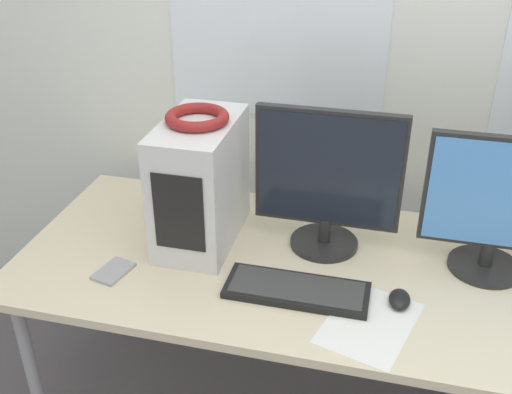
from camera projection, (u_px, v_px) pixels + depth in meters
The scene contains 10 objects.
wall_back at pixel (448, 21), 1.89m from camera, with size 8.00×0.07×2.70m.
desk at pixel (419, 291), 1.77m from camera, with size 2.45×0.80×0.72m.
pc_tower at pixel (200, 183), 1.86m from camera, with size 0.22×0.39×0.40m.
headphones at pixel (197, 117), 1.75m from camera, with size 0.19×0.19×0.03m.
monitor_main at pixel (328, 180), 1.80m from camera, with size 0.44×0.21×0.46m.
monitor_right_near at pixel (498, 206), 1.69m from camera, with size 0.42×0.21×0.43m.
keyboard at pixel (297, 290), 1.69m from camera, with size 0.41×0.15×0.02m.
mouse at pixel (400, 299), 1.65m from camera, with size 0.06×0.09×0.03m.
cell_phone at pixel (113, 271), 1.78m from camera, with size 0.11×0.14×0.01m.
paper_sheet_left at pixel (370, 323), 1.58m from camera, with size 0.28×0.34×0.00m.
Camera 1 is at (-0.12, -1.09, 1.78)m, focal length 42.00 mm.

